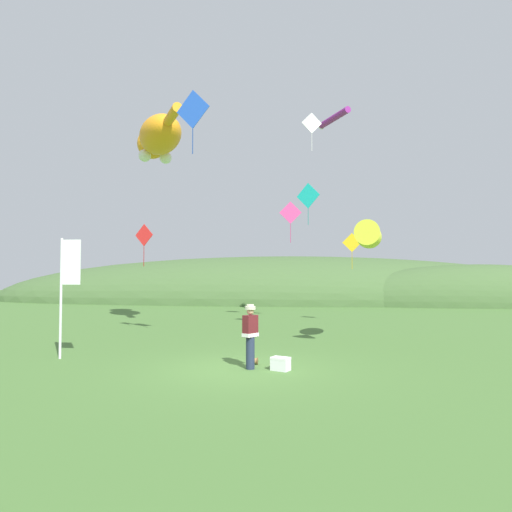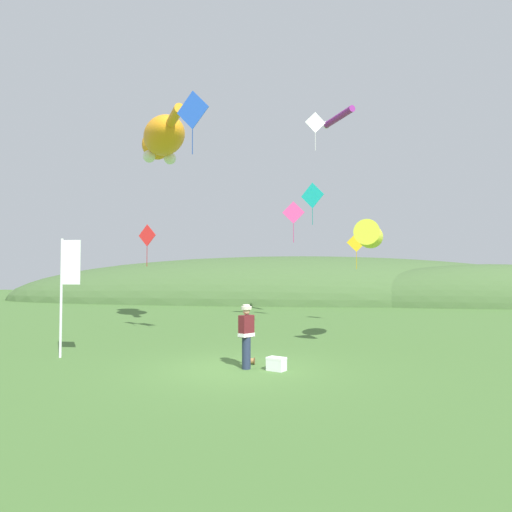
# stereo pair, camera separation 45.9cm
# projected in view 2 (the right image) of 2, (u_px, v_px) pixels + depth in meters

# --- Properties ---
(ground_plane) EXTENTS (120.00, 120.00, 0.00)m
(ground_plane) POSITION_uv_depth(u_px,v_px,m) (238.00, 369.00, 12.54)
(ground_plane) COLOR #477033
(distant_hill_ridge) EXTENTS (58.90, 14.75, 8.70)m
(distant_hill_ridge) POSITION_uv_depth(u_px,v_px,m) (318.00, 302.00, 42.60)
(distant_hill_ridge) COLOR #426033
(distant_hill_ridge) RESTS_ON ground
(festival_attendant) EXTENTS (0.46, 0.49, 1.77)m
(festival_attendant) POSITION_uv_depth(u_px,v_px,m) (246.00, 334.00, 12.60)
(festival_attendant) COLOR #232D47
(festival_attendant) RESTS_ON ground
(kite_spool) EXTENTS (0.16, 0.21, 0.21)m
(kite_spool) POSITION_uv_depth(u_px,v_px,m) (252.00, 361.00, 13.18)
(kite_spool) COLOR olive
(kite_spool) RESTS_ON ground
(picnic_cooler) EXTENTS (0.58, 0.51, 0.36)m
(picnic_cooler) POSITION_uv_depth(u_px,v_px,m) (276.00, 364.00, 12.36)
(picnic_cooler) COLOR white
(picnic_cooler) RESTS_ON ground
(festival_banner_pole) EXTENTS (0.66, 0.08, 3.74)m
(festival_banner_pole) POSITION_uv_depth(u_px,v_px,m) (66.00, 280.00, 14.35)
(festival_banner_pole) COLOR silver
(festival_banner_pole) RESTS_ON ground
(kite_giant_cat) EXTENTS (3.92, 6.38, 2.13)m
(kite_giant_cat) POSITION_uv_depth(u_px,v_px,m) (162.00, 139.00, 23.37)
(kite_giant_cat) COLOR orange
(kite_fish_windsock) EXTENTS (1.49, 3.41, 1.02)m
(kite_fish_windsock) POSITION_uv_depth(u_px,v_px,m) (370.00, 236.00, 16.92)
(kite_fish_windsock) COLOR yellow
(kite_tube_streamer) EXTENTS (1.66, 2.76, 0.44)m
(kite_tube_streamer) POSITION_uv_depth(u_px,v_px,m) (338.00, 117.00, 25.48)
(kite_tube_streamer) COLOR #8C268C
(kite_diamond_red) EXTENTS (0.94, 0.39, 1.91)m
(kite_diamond_red) POSITION_uv_depth(u_px,v_px,m) (147.00, 236.00, 20.60)
(kite_diamond_red) COLOR red
(kite_diamond_gold) EXTENTS (1.01, 0.19, 1.92)m
(kite_diamond_gold) POSITION_uv_depth(u_px,v_px,m) (356.00, 243.00, 24.02)
(kite_diamond_gold) COLOR yellow
(kite_diamond_blue) EXTENTS (1.31, 0.53, 2.31)m
(kite_diamond_blue) POSITION_uv_depth(u_px,v_px,m) (193.00, 110.00, 16.25)
(kite_diamond_blue) COLOR blue
(kite_diamond_teal) EXTENTS (1.25, 0.71, 2.33)m
(kite_diamond_teal) POSITION_uv_depth(u_px,v_px,m) (312.00, 196.00, 24.97)
(kite_diamond_teal) COLOR #19BFBF
(kite_diamond_pink) EXTENTS (1.07, 0.03, 1.97)m
(kite_diamond_pink) POSITION_uv_depth(u_px,v_px,m) (293.00, 213.00, 21.62)
(kite_diamond_pink) COLOR #E53F8C
(kite_diamond_white) EXTENTS (1.02, 0.30, 1.95)m
(kite_diamond_white) POSITION_uv_depth(u_px,v_px,m) (315.00, 123.00, 22.93)
(kite_diamond_white) COLOR white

